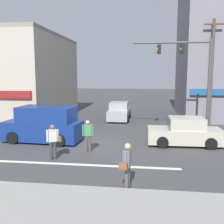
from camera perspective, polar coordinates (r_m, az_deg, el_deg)
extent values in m
plane|color=#3D3D3F|center=(15.22, -4.05, -6.98)|extent=(120.00, 120.00, 0.00)
cube|color=silver|center=(11.96, -7.44, -11.26)|extent=(9.00, 0.24, 0.01)
cylinder|color=brown|center=(21.65, 20.85, 7.84)|extent=(0.22, 0.22, 8.10)
cube|color=#473828|center=(21.97, 21.35, 17.39)|extent=(1.40, 0.12, 0.10)
cylinder|color=#47474C|center=(17.59, 20.32, 4.82)|extent=(0.18, 0.18, 6.20)
cylinder|color=#47474C|center=(17.34, 12.77, 14.52)|extent=(4.80, 0.17, 0.12)
cube|color=black|center=(17.37, 15.16, 13.10)|extent=(0.20, 0.24, 0.60)
sphere|color=black|center=(17.37, 14.78, 13.71)|extent=(0.12, 0.12, 0.12)
sphere|color=orange|center=(17.36, 14.76, 13.12)|extent=(0.12, 0.12, 0.12)
sphere|color=black|center=(17.34, 14.74, 12.53)|extent=(0.12, 0.12, 0.12)
cube|color=black|center=(17.26, 10.28, 13.28)|extent=(0.20, 0.24, 0.60)
sphere|color=black|center=(17.27, 9.89, 13.89)|extent=(0.12, 0.12, 0.12)
sphere|color=orange|center=(17.26, 9.87, 13.29)|extent=(0.12, 0.12, 0.12)
sphere|color=black|center=(17.24, 9.86, 12.70)|extent=(0.12, 0.12, 0.12)
cube|color=#999EA3|center=(23.20, 1.57, -0.36)|extent=(1.70, 4.10, 0.80)
cube|color=#999EA3|center=(23.00, 1.55, 1.38)|extent=(1.56, 1.90, 0.64)
cube|color=#475666|center=(23.96, 1.79, 1.65)|extent=(1.44, 0.06, 0.54)
cylinder|color=black|center=(24.57, -0.10, -0.39)|extent=(0.18, 0.64, 0.64)
cylinder|color=black|center=(24.41, 3.85, -0.47)|extent=(0.18, 0.64, 0.64)
cylinder|color=black|center=(22.09, -0.96, -1.36)|extent=(0.18, 0.64, 0.64)
cylinder|color=black|center=(21.91, 3.44, -1.45)|extent=(0.18, 0.64, 0.64)
cube|color=#B7B29E|center=(15.46, 15.45, -4.95)|extent=(4.13, 1.78, 0.80)
cube|color=#B7B29E|center=(15.34, 15.92, -2.33)|extent=(1.93, 1.60, 0.64)
cube|color=#475666|center=(15.20, 12.31, -2.29)|extent=(0.09, 1.44, 0.54)
cylinder|color=black|center=(14.54, 10.96, -6.52)|extent=(0.64, 0.19, 0.64)
cylinder|color=black|center=(16.19, 10.49, -5.01)|extent=(0.64, 0.19, 0.64)
cylinder|color=black|center=(14.97, 20.77, -6.49)|extent=(0.64, 0.19, 0.64)
cylinder|color=black|center=(16.57, 19.32, -5.03)|extent=(0.64, 0.19, 0.64)
cube|color=navy|center=(16.18, -14.85, -3.91)|extent=(4.73, 2.19, 1.10)
cube|color=navy|center=(15.87, -14.01, -0.44)|extent=(3.33, 2.04, 0.90)
cube|color=#475666|center=(16.64, -19.04, -0.26)|extent=(0.19, 1.66, 0.76)
cylinder|color=black|center=(16.16, -20.82, -5.29)|extent=(0.73, 0.25, 0.72)
cylinder|color=black|center=(17.69, -17.62, -4.00)|extent=(0.73, 0.25, 0.72)
cylinder|color=black|center=(14.84, -11.45, -6.08)|extent=(0.73, 0.25, 0.72)
cylinder|color=black|center=(16.50, -8.93, -4.58)|extent=(0.73, 0.25, 0.72)
cylinder|color=#4C4742|center=(9.37, 3.55, -14.02)|extent=(0.14, 0.14, 0.86)
cylinder|color=#4C4742|center=(9.21, 3.19, -14.42)|extent=(0.14, 0.14, 0.86)
cube|color=slate|center=(9.04, 3.41, -9.99)|extent=(0.30, 0.40, 0.58)
sphere|color=tan|center=(8.92, 3.43, -7.49)|extent=(0.22, 0.22, 0.22)
cylinder|color=slate|center=(9.26, 3.89, -9.56)|extent=(0.09, 0.09, 0.56)
cylinder|color=slate|center=(8.83, 2.91, -10.45)|extent=(0.09, 0.09, 0.56)
cube|color=brown|center=(8.83, 2.47, -11.64)|extent=(0.30, 0.19, 0.24)
cylinder|color=#333338|center=(12.72, -13.12, -8.20)|extent=(0.14, 0.14, 0.86)
cylinder|color=#333338|center=(12.74, -12.31, -8.16)|extent=(0.14, 0.14, 0.86)
cube|color=beige|center=(12.55, -12.81, -5.02)|extent=(0.42, 0.36, 0.58)
sphere|color=brown|center=(12.46, -12.87, -3.19)|extent=(0.22, 0.22, 0.22)
cylinder|color=beige|center=(12.53, -13.91, -5.08)|extent=(0.09, 0.09, 0.56)
cylinder|color=beige|center=(12.57, -11.72, -4.96)|extent=(0.09, 0.09, 0.56)
cube|color=brown|center=(12.58, -11.31, -5.75)|extent=(0.23, 0.30, 0.24)
cylinder|color=#4C4742|center=(13.61, -4.87, -6.94)|extent=(0.14, 0.14, 0.86)
cylinder|color=#4C4742|center=(13.60, -5.64, -6.96)|extent=(0.14, 0.14, 0.86)
cube|color=#3F8C4C|center=(13.44, -5.30, -3.98)|extent=(0.40, 0.30, 0.58)
sphere|color=tan|center=(13.36, -5.32, -2.26)|extent=(0.22, 0.22, 0.22)
cylinder|color=#3F8C4C|center=(13.44, -4.27, -3.96)|extent=(0.09, 0.09, 0.56)
cylinder|color=#3F8C4C|center=(13.43, -6.32, -4.00)|extent=(0.09, 0.09, 0.56)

